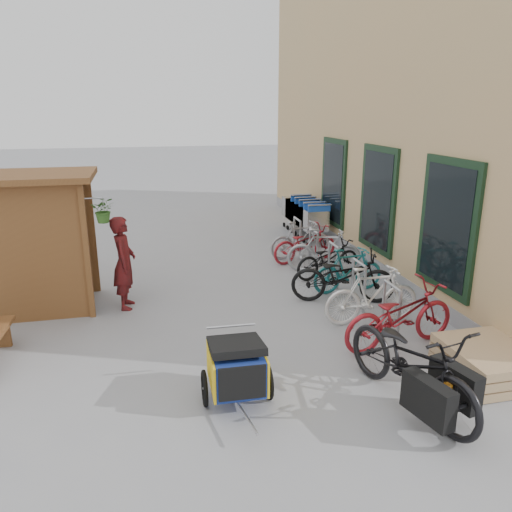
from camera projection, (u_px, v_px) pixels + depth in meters
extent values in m
plane|color=gray|center=(246.00, 351.00, 7.36)|extent=(80.00, 80.00, 0.00)
cube|color=tan|center=(471.00, 105.00, 11.95)|extent=(6.00, 13.00, 7.00)
cube|color=gray|center=(350.00, 247.00, 12.29)|extent=(0.18, 13.00, 0.30)
cube|color=black|center=(447.00, 226.00, 8.11)|extent=(0.06, 1.50, 2.20)
cube|color=black|center=(446.00, 226.00, 8.11)|extent=(0.02, 1.25, 1.95)
cube|color=black|center=(378.00, 199.00, 10.45)|extent=(0.06, 1.50, 2.20)
cube|color=black|center=(376.00, 199.00, 10.44)|extent=(0.02, 1.25, 1.95)
cube|color=black|center=(333.00, 182.00, 12.78)|extent=(0.06, 1.50, 2.20)
cube|color=black|center=(332.00, 182.00, 12.77)|extent=(0.02, 1.25, 1.95)
cube|color=brown|center=(87.00, 252.00, 8.25)|extent=(0.09, 0.09, 2.30)
cube|color=brown|center=(93.00, 234.00, 9.47)|extent=(0.09, 0.09, 2.30)
cube|color=brown|center=(29.00, 255.00, 8.09)|extent=(1.80, 0.05, 2.30)
cube|color=brown|center=(42.00, 237.00, 9.24)|extent=(1.80, 0.05, 2.30)
cube|color=brown|center=(27.00, 176.00, 8.32)|extent=(2.15, 1.65, 0.10)
cube|color=brown|center=(25.00, 260.00, 8.69)|extent=(1.30, 1.15, 0.04)
cube|color=brown|center=(21.00, 226.00, 8.52)|extent=(1.30, 1.15, 0.04)
cylinder|color=#A5A8AD|center=(93.00, 198.00, 8.03)|extent=(0.36, 0.02, 0.02)
imported|color=#325F21|center=(104.00, 210.00, 8.12)|extent=(0.38, 0.33, 0.42)
cylinder|color=#A5A8AD|center=(399.00, 318.00, 7.50)|extent=(0.05, 0.05, 0.84)
cylinder|color=#A5A8AD|center=(383.00, 305.00, 7.97)|extent=(0.05, 0.05, 0.84)
cylinder|color=#A5A8AD|center=(393.00, 286.00, 7.61)|extent=(0.05, 0.50, 0.05)
cylinder|color=#A5A8AD|center=(364.00, 290.00, 8.62)|extent=(0.05, 0.05, 0.84)
cylinder|color=#A5A8AD|center=(353.00, 281.00, 9.09)|extent=(0.05, 0.05, 0.84)
cylinder|color=#A5A8AD|center=(360.00, 263.00, 8.73)|extent=(0.05, 0.50, 0.05)
cylinder|color=#A5A8AD|center=(338.00, 269.00, 9.74)|extent=(0.05, 0.05, 0.84)
cylinder|color=#A5A8AD|center=(329.00, 262.00, 10.21)|extent=(0.05, 0.05, 0.84)
cylinder|color=#A5A8AD|center=(334.00, 245.00, 9.85)|extent=(0.05, 0.50, 0.05)
cylinder|color=#A5A8AD|center=(317.00, 252.00, 10.86)|extent=(0.05, 0.05, 0.84)
cylinder|color=#A5A8AD|center=(310.00, 246.00, 11.32)|extent=(0.05, 0.05, 0.84)
cylinder|color=#A5A8AD|center=(314.00, 231.00, 10.97)|extent=(0.05, 0.50, 0.05)
cylinder|color=#A5A8AD|center=(300.00, 239.00, 11.98)|extent=(0.05, 0.05, 0.84)
cylinder|color=#A5A8AD|center=(294.00, 234.00, 12.44)|extent=(0.05, 0.05, 0.84)
cylinder|color=#A5A8AD|center=(297.00, 219.00, 12.09)|extent=(0.05, 0.50, 0.05)
cube|color=tan|center=(486.00, 371.00, 6.68)|extent=(1.00, 1.20, 0.12)
cube|color=tan|center=(488.00, 361.00, 6.64)|extent=(1.00, 1.20, 0.12)
cube|color=tan|center=(489.00, 352.00, 6.60)|extent=(1.00, 1.20, 0.12)
cube|color=silver|center=(313.00, 219.00, 13.10)|extent=(0.59, 0.91, 0.56)
cube|color=blue|center=(319.00, 208.00, 12.56)|extent=(0.59, 0.04, 0.19)
cylinder|color=silver|center=(320.00, 205.00, 12.51)|extent=(0.62, 0.04, 0.04)
cylinder|color=black|center=(308.00, 244.00, 12.87)|extent=(0.04, 0.13, 0.13)
cube|color=silver|center=(308.00, 216.00, 13.45)|extent=(0.59, 0.91, 0.56)
cube|color=blue|center=(314.00, 205.00, 12.91)|extent=(0.59, 0.04, 0.19)
cylinder|color=silver|center=(315.00, 203.00, 12.86)|extent=(0.62, 0.04, 0.04)
cylinder|color=black|center=(304.00, 240.00, 13.22)|extent=(0.04, 0.13, 0.13)
cube|color=silver|center=(304.00, 213.00, 13.80)|extent=(0.59, 0.91, 0.56)
cube|color=blue|center=(310.00, 203.00, 13.26)|extent=(0.59, 0.04, 0.19)
cylinder|color=silver|center=(310.00, 200.00, 13.21)|extent=(0.62, 0.04, 0.04)
cylinder|color=black|center=(299.00, 237.00, 13.56)|extent=(0.04, 0.13, 0.13)
cube|color=silver|center=(300.00, 210.00, 14.15)|extent=(0.59, 0.91, 0.56)
cube|color=blue|center=(305.00, 200.00, 13.61)|extent=(0.59, 0.04, 0.19)
cylinder|color=silver|center=(306.00, 198.00, 13.56)|extent=(0.62, 0.04, 0.04)
cylinder|color=black|center=(295.00, 234.00, 13.91)|extent=(0.04, 0.13, 0.13)
cube|color=silver|center=(296.00, 208.00, 14.50)|extent=(0.59, 0.91, 0.56)
cube|color=blue|center=(301.00, 198.00, 13.96)|extent=(0.59, 0.04, 0.19)
cylinder|color=silver|center=(301.00, 195.00, 13.91)|extent=(0.62, 0.04, 0.04)
cylinder|color=black|center=(291.00, 230.00, 14.26)|extent=(0.04, 0.13, 0.13)
cube|color=#1C399B|center=(237.00, 368.00, 6.02)|extent=(0.61, 0.79, 0.45)
cube|color=yellow|center=(211.00, 370.00, 5.96)|extent=(0.05, 0.77, 0.45)
cube|color=yellow|center=(262.00, 365.00, 6.08)|extent=(0.05, 0.77, 0.45)
cube|color=black|center=(242.00, 383.00, 5.63)|extent=(0.55, 0.05, 0.41)
cube|color=black|center=(236.00, 346.00, 5.98)|extent=(0.66, 0.76, 0.22)
torus|color=black|center=(205.00, 388.00, 6.01)|extent=(0.07, 0.45, 0.45)
torus|color=black|center=(268.00, 382.00, 6.16)|extent=(0.07, 0.45, 0.45)
cylinder|color=#B7B7BC|center=(246.00, 416.00, 5.47)|extent=(0.05, 0.66, 0.03)
cylinder|color=#B7B7BC|center=(231.00, 326.00, 6.31)|extent=(0.62, 0.05, 0.03)
imported|color=black|center=(411.00, 362.00, 5.90)|extent=(1.21, 2.27, 1.13)
cube|color=black|center=(428.00, 399.00, 5.36)|extent=(0.32, 0.67, 0.45)
cube|color=black|center=(455.00, 384.00, 5.65)|extent=(0.32, 0.67, 0.45)
cube|color=orange|center=(442.00, 387.00, 5.49)|extent=(0.16, 0.20, 0.12)
imported|color=maroon|center=(124.00, 263.00, 8.76)|extent=(0.45, 0.64, 1.66)
imported|color=maroon|center=(400.00, 315.00, 7.38)|extent=(1.99, 0.98, 1.00)
imported|color=white|center=(372.00, 295.00, 8.20)|extent=(1.64, 0.48, 0.98)
imported|color=black|center=(343.00, 276.00, 9.10)|extent=(1.99, 1.17, 0.99)
imported|color=#1C6C70|center=(348.00, 270.00, 9.61)|extent=(1.50, 0.55, 0.88)
imported|color=black|center=(328.00, 259.00, 10.46)|extent=(1.63, 0.92, 0.81)
imported|color=#A0A1A5|center=(324.00, 251.00, 10.76)|extent=(1.67, 0.88, 0.97)
imported|color=maroon|center=(305.00, 244.00, 11.50)|extent=(1.74, 0.95, 0.87)
imported|color=#A0A1A5|center=(300.00, 240.00, 11.76)|extent=(1.54, 0.56, 0.91)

